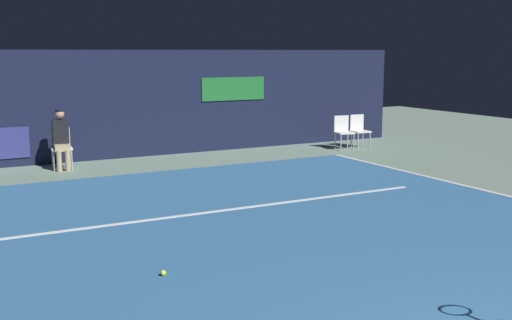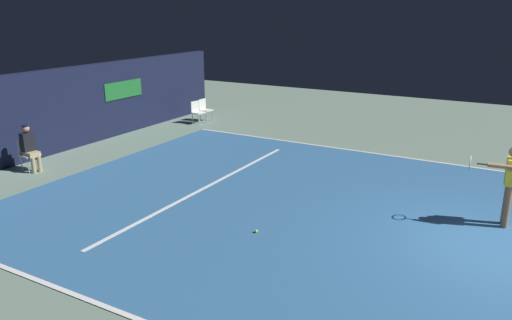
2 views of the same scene
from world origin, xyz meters
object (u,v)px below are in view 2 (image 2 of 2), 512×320
object	(u,v)px
tennis_player	(509,181)
courtside_chair_near	(197,111)
line_judge_on_chair	(29,147)
courtside_chair_far	(205,109)
tennis_ball	(256,231)

from	to	relation	value
tennis_player	courtside_chair_near	xyz separation A→B (m)	(4.76, 11.33, -0.49)
line_judge_on_chair	courtside_chair_far	world-z (taller)	line_judge_on_chair
courtside_chair_near	tennis_ball	bearing A→B (deg)	-137.49
tennis_player	courtside_chair_far	distance (m)	12.54
courtside_chair_near	tennis_player	bearing A→B (deg)	-112.77
tennis_player	tennis_ball	bearing A→B (deg)	123.66
line_judge_on_chair	courtside_chair_near	distance (m)	7.22
tennis_player	courtside_chair_far	xyz separation A→B (m)	(5.30, 11.36, -0.49)
tennis_player	tennis_ball	xyz separation A→B (m)	(-2.88, 4.33, -0.94)
courtside_chair_near	tennis_ball	world-z (taller)	courtside_chair_near
tennis_player	courtside_chair_far	world-z (taller)	tennis_player
line_judge_on_chair	courtside_chair_far	bearing A→B (deg)	-3.55
line_judge_on_chair	courtside_chair_far	distance (m)	7.76
line_judge_on_chair	courtside_chair_near	world-z (taller)	line_judge_on_chair
courtside_chair_far	tennis_ball	bearing A→B (deg)	-139.34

